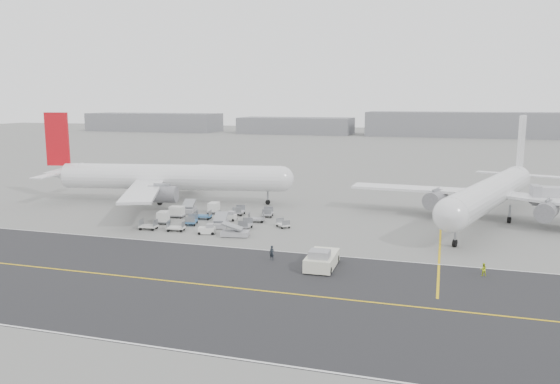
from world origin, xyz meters
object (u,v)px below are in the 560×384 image
(airliner_a, at_px, (165,177))
(ground_crew_a, at_px, (272,253))
(airliner_b, at_px, (492,192))
(pushback_tug, at_px, (322,260))
(ground_crew_b, at_px, (483,269))

(airliner_a, height_order, ground_crew_a, airliner_a)
(airliner_a, xyz_separation_m, ground_crew_a, (33.32, -32.87, -4.30))
(ground_crew_a, bearing_deg, airliner_b, 66.79)
(airliner_a, xyz_separation_m, pushback_tug, (40.32, -34.29, -4.20))
(airliner_b, relative_size, pushback_tug, 5.42)
(ground_crew_a, bearing_deg, pushback_tug, 6.60)
(airliner_b, height_order, ground_crew_b, airliner_b)
(pushback_tug, distance_m, ground_crew_b, 19.39)
(ground_crew_a, relative_size, ground_crew_b, 1.23)
(pushback_tug, xyz_separation_m, ground_crew_b, (19.21, 2.57, -0.28))
(pushback_tug, bearing_deg, ground_crew_a, 167.47)
(airliner_b, xyz_separation_m, pushback_tug, (-22.34, -34.84, -4.05))
(airliner_b, bearing_deg, ground_crew_b, -77.97)
(pushback_tug, distance_m, ground_crew_a, 7.14)
(ground_crew_a, height_order, ground_crew_b, ground_crew_a)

